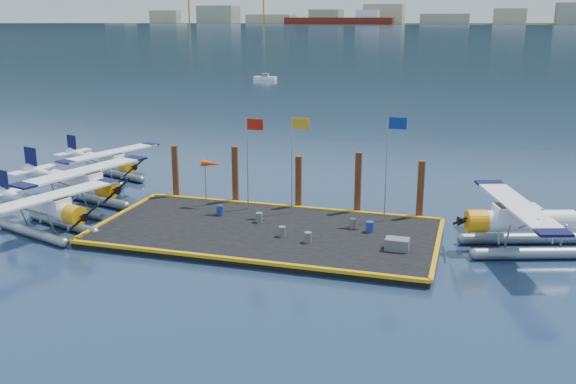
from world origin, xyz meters
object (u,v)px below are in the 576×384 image
drum_3 (282,231)px  crate (397,244)px  piling_4 (420,192)px  drum_2 (370,227)px  drum_5 (259,217)px  drum_0 (220,210)px  seaplane_d (523,224)px  piling_1 (235,177)px  drum_1 (308,237)px  piling_0 (175,174)px  drum_4 (353,224)px  seaplane_a (50,211)px  windsock (212,165)px  seaplane_c (108,164)px  seaplane_b (81,186)px  flagpole_red (250,150)px  piling_2 (298,184)px  flagpole_blue (390,154)px  piling_3 (358,185)px  flagpole_yellow (295,151)px

drum_3 → crate: crate is taller
crate → piling_4: size_ratio=0.32×
drum_2 → drum_5: drum_2 is taller
drum_0 → drum_5: drum_5 is taller
piling_4 → drum_3: bearing=-139.3°
seaplane_d → piling_1: size_ratio=2.47×
drum_1 → drum_3: same height
drum_3 → piling_0: size_ratio=0.15×
drum_4 → piling_4: 5.26m
crate → drum_5: bearing=164.4°
seaplane_a → piling_4: (21.08, 8.61, 0.55)m
piling_0 → seaplane_a: bearing=-115.4°
piling_0 → windsock: bearing=-24.7°
seaplane_c → drum_0: size_ratio=15.14×
seaplane_b → windsock: bearing=118.4°
seaplane_b → flagpole_red: (11.58, 1.87, 2.80)m
drum_3 → flagpole_red: size_ratio=0.10×
piling_2 → windsock: bearing=-163.9°
drum_1 → crate: (4.97, 0.25, 0.02)m
seaplane_a → flagpole_blue: bearing=128.4°
seaplane_d → drum_1: bearing=87.0°
piling_3 → seaplane_c: bearing=170.1°
drum_3 → drum_5: (-2.14, 2.14, 0.00)m
seaplane_d → flagpole_blue: 8.63m
piling_4 → drum_1: bearing=-129.4°
drum_1 → drum_5: bearing=144.8°
seaplane_d → crate: bearing=95.2°
piling_1 → piling_2: (4.50, 0.00, -0.20)m
drum_2 → piling_0: bearing=164.5°
piling_2 → drum_2: bearing=-36.2°
drum_4 → drum_1: bearing=-121.5°
piling_2 → piling_3: (4.00, 0.00, 0.25)m
drum_3 → seaplane_c: bearing=150.5°
seaplane_a → flagpole_red: (10.29, 7.01, 2.95)m
seaplane_c → piling_4: 24.88m
drum_3 → windsock: (-6.28, 4.62, 2.53)m
flagpole_red → flagpole_blue: size_ratio=0.92×
drum_1 → flagpole_blue: size_ratio=0.09×
seaplane_d → flagpole_yellow: 14.23m
seaplane_b → drum_0: seaplane_b is taller
piling_3 → piling_4: (4.00, 0.00, -0.15)m
piling_3 → flagpole_blue: bearing=-36.1°
drum_1 → piling_2: piling_2 is taller
flagpole_blue → piling_1: 11.12m
seaplane_a → seaplane_c: 12.71m
drum_5 → flagpole_red: bearing=119.7°
seaplane_a → flagpole_blue: 20.77m
drum_0 → crate: 12.16m
drum_5 → flagpole_blue: flagpole_blue is taller
seaplane_c → drum_1: bearing=81.1°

